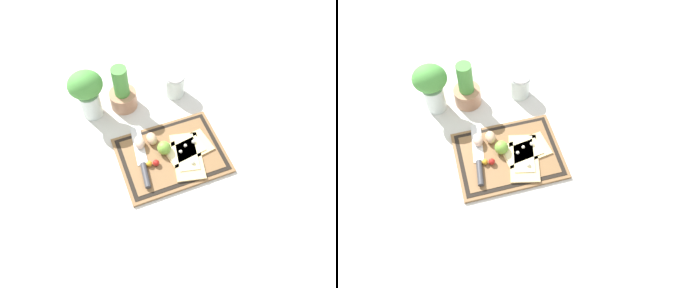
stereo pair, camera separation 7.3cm
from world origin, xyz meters
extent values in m
plane|color=silver|center=(0.00, 0.00, 0.00)|extent=(6.00, 6.00, 0.00)
cube|color=brown|center=(0.00, 0.00, 0.01)|extent=(0.40, 0.30, 0.01)
cube|color=black|center=(0.00, 0.00, 0.01)|extent=(0.38, 0.28, 0.00)
cube|color=brown|center=(0.00, 0.00, 0.01)|extent=(0.35, 0.25, 0.00)
cube|color=#DBBC7F|center=(0.05, -0.03, 0.02)|extent=(0.15, 0.22, 0.01)
cube|color=beige|center=(0.06, -0.02, 0.02)|extent=(0.11, 0.17, 0.00)
sphere|color=silver|center=(0.06, -0.07, 0.03)|extent=(0.02, 0.02, 0.02)
sphere|color=silver|center=(0.06, 0.01, 0.03)|extent=(0.01, 0.01, 0.01)
cube|color=#DBBC7F|center=(0.07, 0.00, 0.02)|extent=(0.19, 0.14, 0.01)
cube|color=beige|center=(0.06, -0.01, 0.02)|extent=(0.15, 0.10, 0.00)
sphere|color=silver|center=(0.10, 0.01, 0.03)|extent=(0.02, 0.02, 0.02)
sphere|color=silver|center=(0.03, -0.01, 0.03)|extent=(0.01, 0.01, 0.01)
cube|color=silver|center=(-0.11, 0.08, 0.02)|extent=(0.06, 0.18, 0.00)
cylinder|color=#38383D|center=(-0.12, -0.06, 0.03)|extent=(0.03, 0.10, 0.02)
ellipsoid|color=tan|center=(-0.05, 0.08, 0.04)|extent=(0.04, 0.05, 0.04)
ellipsoid|color=beige|center=(-0.10, 0.08, 0.04)|extent=(0.04, 0.05, 0.04)
sphere|color=#70A838|center=(-0.02, 0.02, 0.04)|extent=(0.05, 0.05, 0.05)
sphere|color=red|center=(-0.07, -0.02, 0.03)|extent=(0.02, 0.02, 0.02)
sphere|color=gold|center=(-0.10, -0.02, 0.03)|extent=(0.02, 0.02, 0.02)
cylinder|color=#AD7A5B|center=(-0.10, 0.31, 0.04)|extent=(0.11, 0.11, 0.08)
cylinder|color=#47933D|center=(-0.10, 0.31, 0.12)|extent=(0.06, 0.06, 0.17)
cylinder|color=silver|center=(0.13, 0.30, 0.05)|extent=(0.09, 0.09, 0.10)
cylinder|color=olive|center=(0.13, 0.30, 0.02)|extent=(0.08, 0.08, 0.04)
cylinder|color=silver|center=(0.13, 0.30, 0.11)|extent=(0.08, 0.08, 0.01)
cylinder|color=silver|center=(-0.23, 0.31, 0.06)|extent=(0.08, 0.08, 0.12)
ellipsoid|color=#47933D|center=(-0.23, 0.31, 0.17)|extent=(0.14, 0.12, 0.11)
camera|label=1|loc=(-0.24, -0.60, 1.09)|focal=35.00mm
camera|label=2|loc=(-0.17, -0.62, 1.09)|focal=35.00mm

